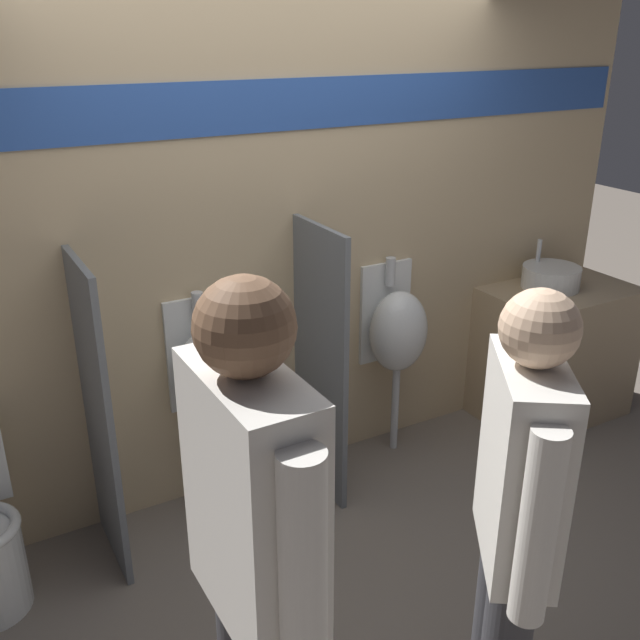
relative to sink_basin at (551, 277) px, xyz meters
The scene contains 11 objects.
ground_plane 1.99m from the sink_basin, 168.93° to the right, with size 16.00×16.00×0.00m, color #70665B.
display_wall 1.80m from the sink_basin, behind, with size 4.57×0.07×2.70m.
sink_counter 0.50m from the sink_basin, 49.80° to the right, with size 0.92×0.58×0.86m.
sink_basin is the anchor object (origin of this frame).
cell_phone 0.29m from the sink_basin, 142.08° to the right, with size 0.07×0.14×0.01m.
divider_near_counter 2.78m from the sink_basin, behind, with size 0.03×0.51×1.47m.
divider_mid 1.65m from the sink_basin, behind, with size 0.03×0.51×1.47m.
urinal_near_counter 2.22m from the sink_basin, behind, with size 0.35×0.29×1.17m.
urinal_far 1.09m from the sink_basin, behind, with size 0.35×0.29×1.17m.
person_in_vest 2.51m from the sink_basin, 138.56° to the right, with size 0.40×0.51×1.70m.
person_with_lanyard 3.10m from the sink_basin, 150.29° to the right, with size 0.24×0.64×1.84m.
Camera 1 is at (-1.55, -2.58, 2.35)m, focal length 40.00 mm.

